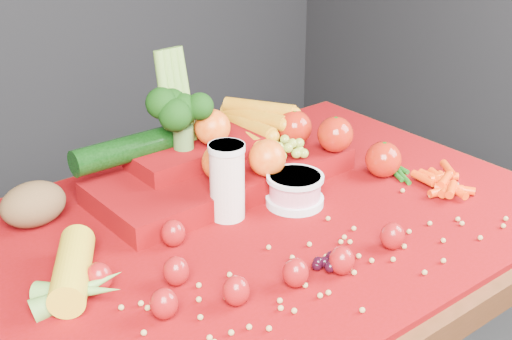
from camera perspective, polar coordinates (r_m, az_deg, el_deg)
table at (r=1.36m, az=0.54°, el=-7.73°), size 1.10×0.80×0.75m
red_cloth at (r=1.31m, az=0.55°, el=-4.02°), size 1.05×0.75×0.01m
milk_glass at (r=1.27m, az=-2.33°, el=-0.70°), size 0.07×0.07×0.14m
yogurt_bowl at (r=1.34m, az=3.13°, el=-1.52°), size 0.11×0.11×0.06m
strawberry_scatter at (r=1.12m, az=-1.53°, el=-7.64°), size 0.48×0.28×0.05m
dark_grape_cluster at (r=1.16m, az=5.94°, el=-7.11°), size 0.06×0.05×0.03m
soybean_scatter at (r=1.18m, az=6.83°, el=-7.25°), size 0.84×0.24×0.01m
corn_ear at (r=1.11m, az=-14.17°, el=-8.88°), size 0.25×0.27×0.06m
potato at (r=1.32m, az=-17.39°, el=-2.63°), size 0.12×0.09×0.08m
baby_carrot_pile at (r=1.46m, az=14.89°, el=-0.69°), size 0.18×0.17×0.03m
green_bean_pile at (r=1.52m, az=10.95°, el=0.32°), size 0.14×0.12×0.01m
produce_mound at (r=1.41m, az=-2.21°, el=1.19°), size 0.58×0.36×0.27m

